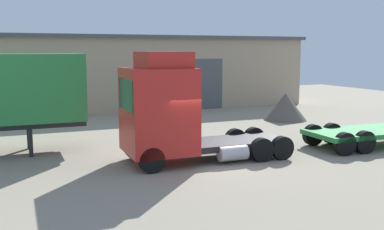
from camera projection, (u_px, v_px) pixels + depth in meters
ground_plane at (193, 162)px, 16.98m from camera, size 60.00×60.00×0.00m
warehouse_building at (100, 72)px, 32.46m from camera, size 30.45×7.21×5.23m
tractor_unit_red at (170, 112)px, 16.58m from camera, size 6.39×2.62×4.14m
gravel_pile at (285, 107)px, 27.07m from camera, size 2.60×2.60×1.64m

